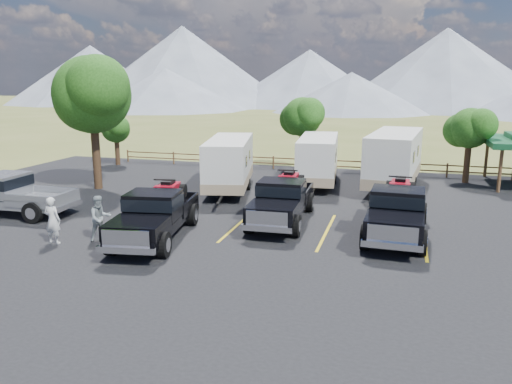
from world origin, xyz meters
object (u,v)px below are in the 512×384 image
(rig_center, at_px, (282,199))
(rig_right, at_px, (397,210))
(pickup_silver, at_px, (8,194))
(rig_left, at_px, (156,213))
(person_b, at_px, (100,218))
(tree_big_nw, at_px, (92,95))
(person_a, at_px, (52,220))
(trailer_right, at_px, (394,159))
(trailer_left, at_px, (229,164))
(trailer_center, at_px, (318,160))

(rig_center, height_order, rig_right, rig_right)
(rig_center, relative_size, pickup_silver, 0.99)
(rig_left, relative_size, person_b, 3.73)
(pickup_silver, xyz_separation_m, person_b, (6.50, -2.25, -0.12))
(pickup_silver, bearing_deg, rig_center, 99.46)
(person_b, bearing_deg, rig_right, -32.53)
(tree_big_nw, relative_size, person_a, 4.12)
(rig_left, bearing_deg, trailer_right, 45.01)
(rig_left, height_order, trailer_left, trailer_left)
(tree_big_nw, distance_m, pickup_silver, 7.90)
(trailer_left, distance_m, trailer_right, 9.82)
(rig_right, height_order, trailer_right, trailer_right)
(tree_big_nw, height_order, rig_center, tree_big_nw)
(rig_right, bearing_deg, rig_center, 173.94)
(rig_right, xyz_separation_m, person_b, (-11.57, -4.02, -0.17))
(trailer_center, bearing_deg, person_b, -122.04)
(tree_big_nw, relative_size, rig_left, 1.14)
(rig_right, xyz_separation_m, trailer_left, (-9.56, 6.25, 0.51))
(rig_center, xyz_separation_m, trailer_left, (-4.46, 5.52, 0.55))
(rig_right, relative_size, trailer_right, 0.70)
(rig_center, bearing_deg, trailer_right, 59.18)
(rig_right, xyz_separation_m, trailer_center, (-4.86, 9.47, 0.46))
(trailer_left, relative_size, person_b, 4.80)
(rig_left, relative_size, trailer_center, 0.80)
(rig_left, distance_m, rig_center, 5.88)
(trailer_left, bearing_deg, pickup_silver, -149.13)
(rig_left, xyz_separation_m, trailer_center, (4.67, 12.60, 0.49))
(rig_center, distance_m, person_a, 9.84)
(rig_right, relative_size, trailer_center, 0.80)
(pickup_silver, bearing_deg, rig_right, 94.10)
(tree_big_nw, distance_m, rig_left, 11.97)
(trailer_center, xyz_separation_m, person_b, (-6.71, -13.49, -0.64))
(rig_center, relative_size, person_a, 3.49)
(pickup_silver, height_order, person_b, pickup_silver)
(trailer_right, bearing_deg, tree_big_nw, -158.12)
(rig_center, bearing_deg, rig_right, -10.37)
(trailer_center, distance_m, person_a, 16.63)
(trailer_left, bearing_deg, rig_right, -45.67)
(person_b, bearing_deg, person_a, 158.78)
(tree_big_nw, relative_size, rig_right, 1.14)
(trailer_left, bearing_deg, trailer_center, 21.89)
(rig_left, height_order, rig_right, rig_right)
(person_b, bearing_deg, pickup_silver, 109.23)
(rig_center, height_order, trailer_left, trailer_left)
(person_b, bearing_deg, trailer_left, 27.23)
(tree_big_nw, xyz_separation_m, trailer_left, (7.86, 1.58, -3.95))
(rig_left, distance_m, pickup_silver, 8.65)
(rig_center, xyz_separation_m, trailer_right, (4.80, 8.76, 0.72))
(rig_center, relative_size, trailer_right, 0.68)
(pickup_silver, relative_size, person_b, 3.64)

